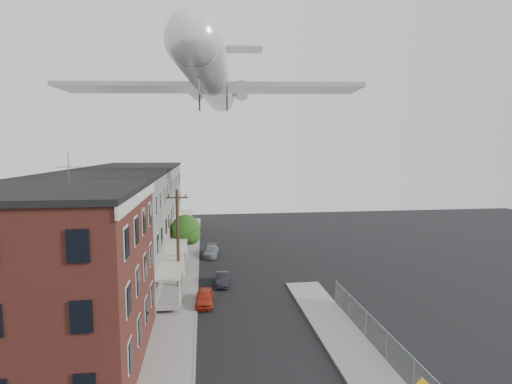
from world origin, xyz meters
TOP-DOWN VIEW (x-y plane):
  - sidewalk_left at (-5.50, 24.00)m, footprint 3.00×62.00m
  - sidewalk_right at (5.50, 6.00)m, footprint 3.00×26.00m
  - curb_left at (-4.05, 24.00)m, footprint 0.15×62.00m
  - curb_right at (4.05, 6.00)m, footprint 0.15×26.00m
  - corner_building at (-12.00, 7.00)m, footprint 10.31×12.30m
  - row_house_a at (-11.96, 16.50)m, footprint 11.98×7.00m
  - row_house_b at (-11.96, 23.50)m, footprint 11.98×7.00m
  - row_house_c at (-11.96, 30.50)m, footprint 11.98×7.00m
  - row_house_d at (-11.96, 37.50)m, footprint 11.98×7.00m
  - row_house_e at (-11.96, 44.50)m, footprint 11.98×7.00m
  - chainlink_fence at (7.00, 5.00)m, footprint 0.06×18.06m
  - utility_pole at (-5.60, 18.00)m, footprint 1.80×0.26m
  - street_tree at (-5.27, 27.92)m, footprint 3.22×3.20m
  - car_near at (-3.42, 15.15)m, footprint 1.54×3.52m
  - car_mid at (-1.80, 19.65)m, footprint 1.32×3.37m
  - car_far at (-2.61, 29.76)m, footprint 2.08×4.13m
  - airplane at (-2.36, 23.89)m, footprint 27.39×31.27m

SIDE VIEW (x-z plane):
  - sidewalk_left at x=-5.50m, z-range 0.00..0.12m
  - sidewalk_right at x=5.50m, z-range 0.00..0.12m
  - curb_left at x=-4.05m, z-range 0.00..0.14m
  - curb_right at x=4.05m, z-range 0.00..0.14m
  - car_mid at x=-1.80m, z-range 0.00..1.09m
  - car_far at x=-2.61m, z-range 0.00..1.15m
  - car_near at x=-3.42m, z-range 0.00..1.18m
  - chainlink_fence at x=7.00m, z-range 0.05..1.95m
  - street_tree at x=-5.27m, z-range 0.85..6.05m
  - utility_pole at x=-5.60m, z-range 0.17..9.17m
  - row_house_a at x=-11.96m, z-range -0.02..10.28m
  - row_house_b at x=-11.96m, z-range -0.02..10.28m
  - row_house_c at x=-11.96m, z-range -0.02..10.28m
  - row_house_d at x=-11.96m, z-range -0.02..10.28m
  - row_house_e at x=-11.96m, z-range -0.02..10.28m
  - corner_building at x=-12.00m, z-range -0.91..11.24m
  - airplane at x=-2.36m, z-range 14.57..23.58m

